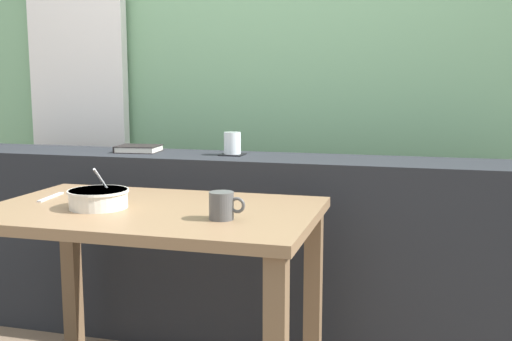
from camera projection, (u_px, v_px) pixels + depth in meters
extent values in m
cube|color=#7AAD7F|center=(268.00, 29.00, 3.04)|extent=(4.80, 0.08, 2.80)
cube|color=white|center=(78.00, 61.00, 3.23)|extent=(0.56, 0.06, 2.50)
cube|color=#23262B|center=(236.00, 248.00, 2.64)|extent=(2.80, 0.36, 0.82)
cube|color=brown|center=(72.00, 277.00, 2.46)|extent=(0.06, 0.06, 0.69)
cube|color=brown|center=(313.00, 300.00, 2.20)|extent=(0.06, 0.06, 0.69)
cube|color=#846647|center=(151.00, 213.00, 2.00)|extent=(1.10, 0.69, 0.03)
cube|color=black|center=(232.00, 154.00, 2.60)|extent=(0.10, 0.10, 0.00)
cylinder|color=white|center=(232.00, 143.00, 2.59)|extent=(0.07, 0.07, 0.10)
cylinder|color=gold|center=(232.00, 146.00, 2.60)|extent=(0.07, 0.07, 0.06)
cube|color=black|center=(139.00, 152.00, 2.72)|extent=(0.20, 0.17, 0.00)
cube|color=silver|center=(139.00, 149.00, 2.72)|extent=(0.19, 0.16, 0.02)
cube|color=black|center=(139.00, 146.00, 2.72)|extent=(0.20, 0.17, 0.00)
cube|color=black|center=(120.00, 148.00, 2.73)|extent=(0.02, 0.15, 0.03)
cylinder|color=silver|center=(99.00, 199.00, 1.99)|extent=(0.19, 0.19, 0.06)
cylinder|color=silver|center=(98.00, 191.00, 1.98)|extent=(0.20, 0.20, 0.01)
cylinder|color=#B27038|center=(99.00, 201.00, 1.99)|extent=(0.17, 0.17, 0.04)
cylinder|color=silver|center=(104.00, 184.00, 2.01)|extent=(0.01, 0.13, 0.13)
ellipsoid|color=silver|center=(108.00, 195.00, 2.03)|extent=(0.03, 0.05, 0.01)
cube|color=silver|center=(51.00, 197.00, 2.16)|extent=(0.04, 0.17, 0.01)
cylinder|color=#4C4C4C|center=(221.00, 206.00, 1.82)|extent=(0.08, 0.08, 0.08)
torus|color=#4C4C4C|center=(237.00, 205.00, 1.80)|extent=(0.05, 0.01, 0.05)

